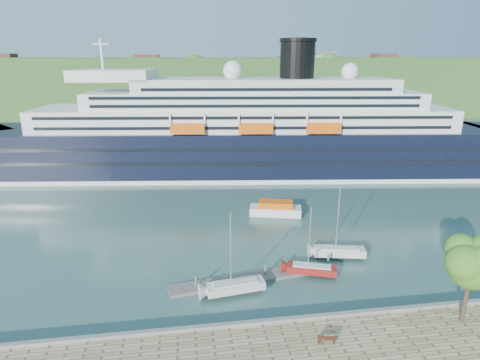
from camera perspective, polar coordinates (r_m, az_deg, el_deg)
name	(u,v)px	position (r m, az deg, el deg)	size (l,w,h in m)	color
ground	(277,329)	(40.08, 5.33, -20.39)	(400.00, 400.00, 0.00)	#2E5249
far_hillside	(199,87)	(176.39, -5.89, 13.05)	(400.00, 50.00, 24.00)	#305823
quay_coping	(278,320)	(39.23, 5.45, -19.24)	(220.00, 0.50, 0.30)	slate
cruise_ship	(233,108)	(85.20, -1.01, 10.15)	(124.55, 18.14, 27.97)	black
park_bench	(326,338)	(37.35, 12.19, -21.08)	(1.55, 0.64, 0.99)	#472214
promenade_tree	(470,276)	(41.89, 29.90, -11.77)	(5.71, 5.71, 9.45)	#2E6B1C
floating_pontoon	(249,278)	(46.96, 1.25, -13.83)	(18.21, 2.23, 0.40)	#68645C
sailboat_white_near	(235,256)	(42.44, -0.67, -10.80)	(6.95, 1.93, 8.97)	silver
sailboat_red	(313,244)	(46.76, 10.36, -8.95)	(6.23, 1.73, 8.05)	maroon
sailboat_white_far	(341,225)	(51.15, 14.23, -6.25)	(7.00, 1.94, 9.04)	silver
tender_launch	(276,208)	(64.67, 5.08, -3.97)	(8.25, 2.82, 2.28)	#E5580D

